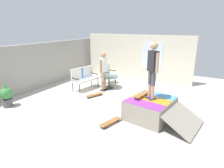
{
  "coord_description": "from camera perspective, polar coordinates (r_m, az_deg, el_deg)",
  "views": [
    {
      "loc": [
        -5.88,
        -3.31,
        2.87
      ],
      "look_at": [
        0.22,
        0.07,
        0.7
      ],
      "focal_mm": 30.2,
      "sensor_mm": 36.0,
      "label": 1
    }
  ],
  "objects": [
    {
      "name": "patio_bench",
      "position": [
        8.87,
        -8.54,
        2.35
      ],
      "size": [
        1.33,
        0.76,
        1.02
      ],
      "color": "#2D2823",
      "rests_on": "ground_plane"
    },
    {
      "name": "skateboard_spare",
      "position": [
        5.81,
        -0.48,
        -11.37
      ],
      "size": [
        0.82,
        0.4,
        0.1
      ],
      "color": "brown",
      "rests_on": "ground_plane"
    },
    {
      "name": "skateboard_on_ramp",
      "position": [
        6.19,
        9.02,
        -3.08
      ],
      "size": [
        0.82,
        0.33,
        0.1
      ],
      "color": "brown",
      "rests_on": "skate_ramp"
    },
    {
      "name": "person_skater",
      "position": [
        5.81,
        12.21,
        5.28
      ],
      "size": [
        0.36,
        0.4,
        1.78
      ],
      "color": "navy",
      "rests_on": "skate_ramp"
    },
    {
      "name": "ground_plane",
      "position": [
        7.36,
        -0.4,
        -6.12
      ],
      "size": [
        12.0,
        12.0,
        0.1
      ],
      "primitive_type": "cube",
      "color": "beige"
    },
    {
      "name": "patio_table",
      "position": [
        8.95,
        -0.89,
        1.28
      ],
      "size": [
        0.9,
        0.9,
        0.57
      ],
      "color": "#2D2823",
      "rests_on": "ground_plane"
    },
    {
      "name": "skateboard_by_bench",
      "position": [
        7.98,
        -5.27,
        -3.22
      ],
      "size": [
        0.82,
        0.49,
        0.1
      ],
      "color": "brown",
      "rests_on": "ground_plane"
    },
    {
      "name": "potted_plant",
      "position": [
        7.85,
        -29.38,
        -2.87
      ],
      "size": [
        0.44,
        0.44,
        0.92
      ],
      "color": "#515156",
      "rests_on": "ground_plane"
    },
    {
      "name": "patio_chair_near_house",
      "position": [
        9.68,
        -1.49,
        3.79
      ],
      "size": [
        0.69,
        0.63,
        1.02
      ],
      "color": "#2D2823",
      "rests_on": "ground_plane"
    },
    {
      "name": "house_facade",
      "position": [
        10.53,
        7.49,
        8.06
      ],
      "size": [
        0.23,
        6.0,
        2.41
      ],
      "color": "beige",
      "rests_on": "ground_plane"
    },
    {
      "name": "skate_ramp",
      "position": [
        6.22,
        11.76,
        -7.28
      ],
      "size": [
        1.74,
        2.32,
        0.65
      ],
      "color": "gray",
      "rests_on": "ground_plane"
    },
    {
      "name": "back_wall_cinderblock",
      "position": [
        9.56,
        -21.91,
        5.03
      ],
      "size": [
        9.0,
        0.2,
        2.1
      ],
      "color": "#9E998E",
      "rests_on": "ground_plane"
    },
    {
      "name": "person_watching",
      "position": [
        8.44,
        -2.6,
        4.74
      ],
      "size": [
        0.48,
        0.26,
        1.77
      ],
      "color": "black",
      "rests_on": "ground_plane"
    }
  ]
}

